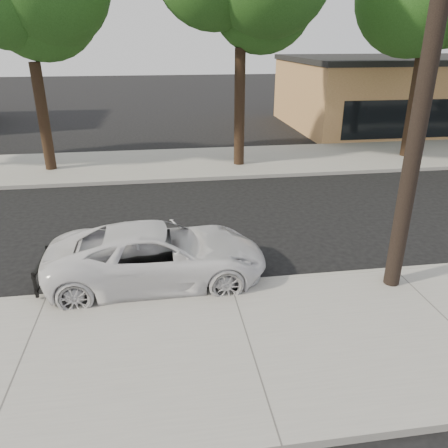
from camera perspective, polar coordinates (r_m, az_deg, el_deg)
The scene contains 9 objects.
ground at distance 11.92m, azimuth -0.84°, elevation -3.02°, with size 120.00×120.00×0.00m, color black.
near_sidewalk at distance 8.28m, azimuth 3.32°, elevation -15.64°, with size 90.00×4.40×0.15m, color gray.
far_sidewalk at distance 19.84m, azimuth -4.18°, elevation 7.97°, with size 90.00×5.00×0.15m, color gray.
curb_near at distance 10.06m, azimuth 0.79°, elevation -7.86°, with size 90.00×0.12×0.16m, color #9E9B93.
building_main at distance 31.96m, azimuth 25.51°, elevation 15.19°, with size 18.00×10.00×4.00m, color #A77345.
utility_pole at distance 9.37m, azimuth 25.08°, elevation 17.70°, with size 1.40×0.34×9.00m.
tree_b at distance 19.19m, azimuth -23.95°, elevation 24.06°, with size 4.34×4.20×8.45m.
tree_d at distance 21.91m, azimuth 25.86°, elevation 24.00°, with size 4.50×4.35×8.75m.
police_cruiser at distance 10.11m, azimuth -8.59°, elevation -4.00°, with size 2.28×4.94×1.37m, color silver.
Camera 1 is at (-1.41, -10.60, 5.26)m, focal length 35.00 mm.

